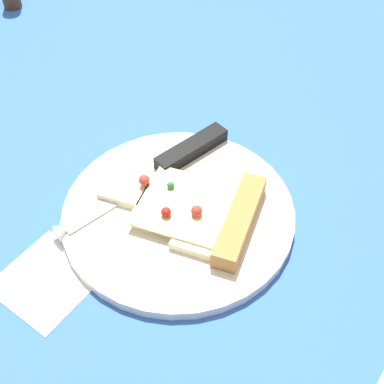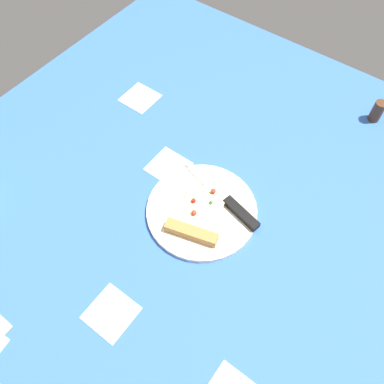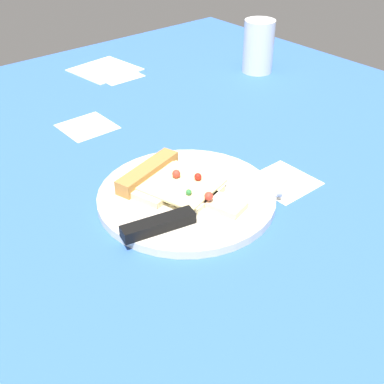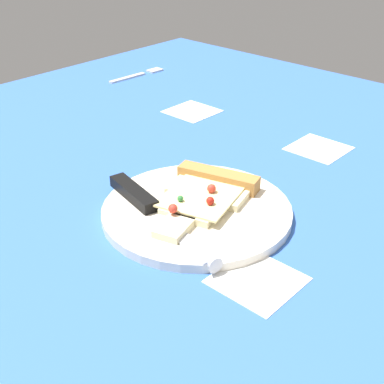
{
  "view_description": "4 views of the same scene",
  "coord_description": "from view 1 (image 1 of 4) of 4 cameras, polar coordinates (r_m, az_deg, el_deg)",
  "views": [
    {
      "loc": [
        29.88,
        21.19,
        44.68
      ],
      "look_at": [
        0.26,
        -0.36,
        4.08
      ],
      "focal_mm": 48.08,
      "sensor_mm": 36.0,
      "label": 1
    },
    {
      "loc": [
        -24.46,
        37.06,
        81.12
      ],
      "look_at": [
        5.07,
        -2.97,
        3.28
      ],
      "focal_mm": 37.31,
      "sensor_mm": 36.0,
      "label": 2
    },
    {
      "loc": [
        -36.79,
        -47.92,
        42.06
      ],
      "look_at": [
        -0.64,
        -4.96,
        4.05
      ],
      "focal_mm": 47.15,
      "sensor_mm": 36.0,
      "label": 3
    },
    {
      "loc": [
        42.47,
        -47.48,
        38.63
      ],
      "look_at": [
        -1.17,
        0.07,
        2.03
      ],
      "focal_mm": 50.01,
      "sensor_mm": 36.0,
      "label": 4
    }
  ],
  "objects": [
    {
      "name": "plate",
      "position": [
        0.57,
        -1.52,
        -2.36
      ],
      "size": [
        25.71,
        25.71,
        1.25
      ],
      "primitive_type": "cylinder",
      "color": "silver",
      "rests_on": "ground_plane"
    },
    {
      "name": "pizza_slice",
      "position": [
        0.56,
        0.93,
        -2.14
      ],
      "size": [
        13.57,
        18.87,
        2.52
      ],
      "rotation": [
        0.0,
        0.0,
        3.42
      ],
      "color": "beige",
      "rests_on": "plate"
    },
    {
      "name": "ground_plane",
      "position": [
        0.59,
        0.44,
        -3.66
      ],
      "size": [
        138.66,
        138.66,
        3.0
      ],
      "color": "#3360B7",
      "rests_on": "ground"
    },
    {
      "name": "knife",
      "position": [
        0.6,
        -3.32,
        2.73
      ],
      "size": [
        23.87,
        7.36,
        2.45
      ],
      "rotation": [
        0.0,
        0.0,
        4.49
      ],
      "color": "silver",
      "rests_on": "plate"
    }
  ]
}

